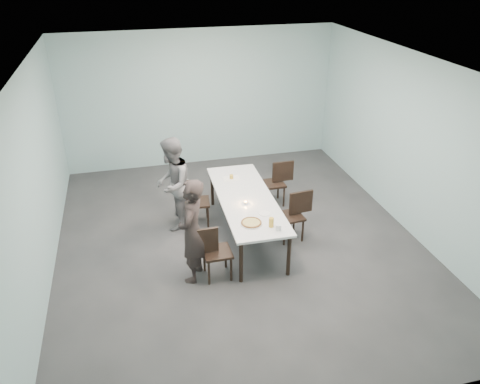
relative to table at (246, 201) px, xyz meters
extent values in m
plane|color=#333335|center=(-0.17, -0.15, -0.69)|extent=(7.00, 7.00, 0.00)
cube|color=#9DC3C6|center=(-0.17, 3.35, 0.81)|extent=(6.00, 0.02, 3.00)
cube|color=#9DC3C6|center=(-0.17, -3.65, 0.81)|extent=(6.00, 0.02, 3.00)
cube|color=#9DC3C6|center=(-3.17, -0.15, 0.81)|extent=(0.02, 7.00, 3.00)
cube|color=#9DC3C6|center=(2.83, -0.15, 0.81)|extent=(0.02, 7.00, 3.00)
cube|color=white|center=(-0.17, -0.15, 2.31)|extent=(6.00, 7.00, 0.02)
cube|color=white|center=(0.00, 0.00, 0.04)|extent=(0.95, 2.62, 0.04)
cylinder|color=black|center=(-0.39, -1.21, -0.34)|extent=(0.06, 0.06, 0.71)
cylinder|color=black|center=(-0.35, 1.23, -0.34)|extent=(0.06, 0.06, 0.71)
cylinder|color=black|center=(0.35, -1.23, -0.34)|extent=(0.06, 0.06, 0.71)
cylinder|color=black|center=(0.39, 1.21, -0.34)|extent=(0.06, 0.06, 0.71)
cube|color=black|center=(-0.70, -0.99, -0.26)|extent=(0.43, 0.43, 0.04)
cube|color=black|center=(-0.89, -0.99, -0.02)|extent=(0.42, 0.05, 0.40)
cylinder|color=black|center=(-0.87, -1.16, -0.49)|extent=(0.04, 0.04, 0.41)
cylinder|color=black|center=(-0.88, -0.82, -0.49)|extent=(0.04, 0.04, 0.41)
cylinder|color=black|center=(-0.53, -1.15, -0.49)|extent=(0.04, 0.04, 0.41)
cylinder|color=black|center=(-0.54, -0.81, -0.49)|extent=(0.04, 0.04, 0.41)
cube|color=black|center=(-0.73, 0.62, -0.26)|extent=(0.47, 0.47, 0.04)
cube|color=black|center=(-0.92, 0.64, -0.02)|extent=(0.42, 0.09, 0.40)
cylinder|color=black|center=(-0.92, 0.47, -0.49)|extent=(0.04, 0.04, 0.41)
cylinder|color=black|center=(-0.88, 0.81, -0.49)|extent=(0.04, 0.04, 0.41)
cylinder|color=black|center=(-0.58, 0.43, -0.49)|extent=(0.04, 0.04, 0.41)
cylinder|color=black|center=(-0.54, 0.77, -0.49)|extent=(0.04, 0.04, 0.41)
cube|color=black|center=(0.70, -0.26, -0.26)|extent=(0.46, 0.46, 0.04)
cube|color=black|center=(0.89, -0.24, -0.02)|extent=(0.42, 0.08, 0.40)
cylinder|color=black|center=(0.86, -0.07, -0.49)|extent=(0.04, 0.04, 0.41)
cylinder|color=black|center=(0.89, -0.41, -0.49)|extent=(0.04, 0.04, 0.41)
cylinder|color=black|center=(0.52, -0.11, -0.49)|extent=(0.04, 0.04, 0.41)
cylinder|color=black|center=(0.55, -0.45, -0.49)|extent=(0.04, 0.04, 0.41)
cube|color=black|center=(0.80, 0.99, -0.26)|extent=(0.43, 0.43, 0.04)
cube|color=black|center=(0.99, 0.99, -0.02)|extent=(0.42, 0.05, 0.40)
cylinder|color=black|center=(0.97, 1.16, -0.49)|extent=(0.04, 0.04, 0.41)
cylinder|color=black|center=(0.98, 0.82, -0.49)|extent=(0.04, 0.04, 0.41)
cylinder|color=black|center=(0.63, 1.16, -0.49)|extent=(0.04, 0.04, 0.41)
cylinder|color=black|center=(0.64, 0.82, -0.49)|extent=(0.04, 0.04, 0.41)
imported|color=black|center=(-1.06, -0.93, 0.13)|extent=(0.60, 0.70, 1.64)
imported|color=slate|center=(-1.15, 0.64, 0.14)|extent=(0.86, 0.97, 1.67)
cylinder|color=white|center=(-0.14, -0.83, 0.06)|extent=(0.34, 0.34, 0.01)
cylinder|color=#D3C278|center=(-0.14, -0.83, 0.08)|extent=(0.30, 0.30, 0.01)
torus|color=brown|center=(-0.14, -0.83, 0.08)|extent=(0.32, 0.32, 0.03)
cylinder|color=white|center=(0.15, -0.59, 0.06)|extent=(0.18, 0.18, 0.01)
cylinder|color=gold|center=(0.13, -0.98, 0.13)|extent=(0.08, 0.08, 0.15)
cylinder|color=silver|center=(0.21, -1.10, 0.10)|extent=(0.08, 0.08, 0.09)
cylinder|color=silver|center=(-0.06, -0.21, 0.07)|extent=(0.06, 0.06, 0.03)
cylinder|color=orange|center=(-0.06, -0.21, 0.10)|extent=(0.04, 0.04, 0.01)
cylinder|color=gold|center=(-0.07, 0.75, 0.10)|extent=(0.07, 0.07, 0.08)
cube|color=silver|center=(-0.08, 0.76, 0.06)|extent=(0.30, 0.23, 0.01)
camera|label=1|loc=(-1.78, -6.66, 3.79)|focal=35.00mm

